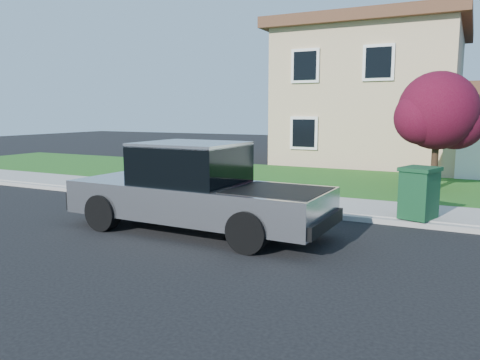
% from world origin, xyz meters
% --- Properties ---
extents(ground, '(80.00, 80.00, 0.00)m').
position_xyz_m(ground, '(0.00, 0.00, 0.00)').
color(ground, black).
rests_on(ground, ground).
extents(curb, '(40.00, 0.20, 0.12)m').
position_xyz_m(curb, '(1.00, 2.90, 0.06)').
color(curb, gray).
rests_on(curb, ground).
extents(sidewalk, '(40.00, 2.00, 0.15)m').
position_xyz_m(sidewalk, '(1.00, 4.00, 0.07)').
color(sidewalk, gray).
rests_on(sidewalk, ground).
extents(lawn, '(40.00, 7.00, 0.10)m').
position_xyz_m(lawn, '(1.00, 8.50, 0.05)').
color(lawn, '#154917').
rests_on(lawn, ground).
extents(house, '(14.00, 11.30, 6.85)m').
position_xyz_m(house, '(1.31, 16.38, 3.17)').
color(house, tan).
rests_on(house, ground).
extents(pickup_truck, '(5.91, 2.33, 1.92)m').
position_xyz_m(pickup_truck, '(-0.53, 0.40, 0.90)').
color(pickup_truck, black).
rests_on(pickup_truck, ground).
extents(woman, '(0.62, 0.44, 1.74)m').
position_xyz_m(woman, '(-1.04, 1.70, 0.82)').
color(woman, tan).
rests_on(woman, ground).
extents(ornamental_tree, '(2.71, 2.45, 3.73)m').
position_xyz_m(ornamental_tree, '(3.73, 8.00, 2.48)').
color(ornamental_tree, black).
rests_on(ornamental_tree, lawn).
extents(trash_bin, '(0.94, 1.01, 1.18)m').
position_xyz_m(trash_bin, '(3.71, 3.19, 0.75)').
color(trash_bin, '#0F3A1E').
rests_on(trash_bin, sidewalk).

